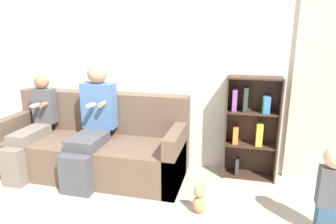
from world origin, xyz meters
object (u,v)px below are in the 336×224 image
at_px(couch, 94,147).
at_px(teddy_bear, 199,200).
at_px(toddler_standing, 330,188).
at_px(child_seated, 32,126).
at_px(bookshelf, 251,125).
at_px(adult_seated, 92,121).

xyz_separation_m(couch, teddy_bear, (1.29, -0.55, -0.17)).
xyz_separation_m(couch, toddler_standing, (2.31, -0.61, 0.12)).
height_order(child_seated, toddler_standing, child_seated).
relative_size(child_seated, bookshelf, 0.97).
xyz_separation_m(couch, child_seated, (-0.67, -0.16, 0.24)).
xyz_separation_m(toddler_standing, bookshelf, (-0.58, 0.91, 0.18)).
relative_size(bookshelf, teddy_bear, 4.29).
bearing_deg(child_seated, toddler_standing, -8.59).
bearing_deg(bookshelf, child_seated, -169.08).
distance_m(child_seated, toddler_standing, 3.01).
height_order(child_seated, bookshelf, bookshelf).
bearing_deg(couch, teddy_bear, -23.07).
height_order(couch, bookshelf, bookshelf).
distance_m(couch, toddler_standing, 2.39).
bearing_deg(adult_seated, child_seated, -176.73).
distance_m(child_seated, bookshelf, 2.43).
distance_m(adult_seated, child_seated, 0.73).
height_order(adult_seated, toddler_standing, adult_seated).
height_order(couch, adult_seated, adult_seated).
bearing_deg(adult_seated, couch, 116.89).
distance_m(adult_seated, bookshelf, 1.72).
relative_size(child_seated, toddler_standing, 1.46).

